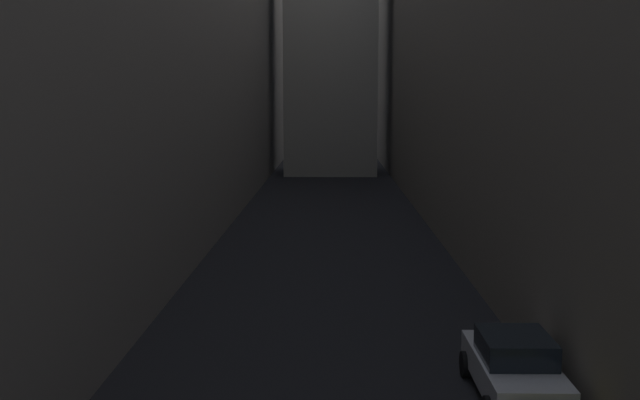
{
  "coord_description": "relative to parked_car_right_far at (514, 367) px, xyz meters",
  "views": [
    {
      "loc": [
        0.17,
        4.45,
        6.97
      ],
      "look_at": [
        0.0,
        14.65,
        5.59
      ],
      "focal_mm": 41.81,
      "sensor_mm": 36.0,
      "label": 1
    }
  ],
  "objects": [
    {
      "name": "building_block_right",
      "position": [
        8.81,
        28.89,
        11.61
      ],
      "size": [
        15.43,
        108.0,
        24.83
      ],
      "primitive_type": "cube",
      "color": "#60594F",
      "rests_on": "ground"
    },
    {
      "name": "building_block_left",
      "position": [
        -17.19,
        28.89,
        10.91
      ],
      "size": [
        14.57,
        108.0,
        23.44
      ],
      "primitive_type": "cube",
      "color": "slate",
      "rests_on": "ground"
    },
    {
      "name": "parked_car_right_far",
      "position": [
        0.0,
        0.0,
        0.0
      ],
      "size": [
        1.92,
        4.2,
        1.59
      ],
      "rotation": [
        0.0,
        0.0,
        1.57
      ],
      "color": "#B7B7BC",
      "rests_on": "ground"
    },
    {
      "name": "ground_plane",
      "position": [
        -4.4,
        26.89,
        -0.81
      ],
      "size": [
        264.0,
        264.0,
        0.0
      ],
      "primitive_type": "plane",
      "color": "black"
    }
  ]
}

